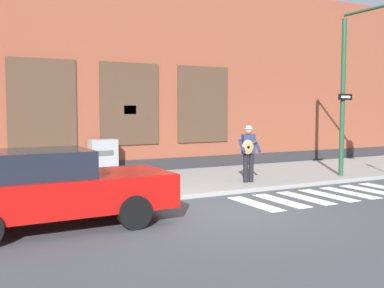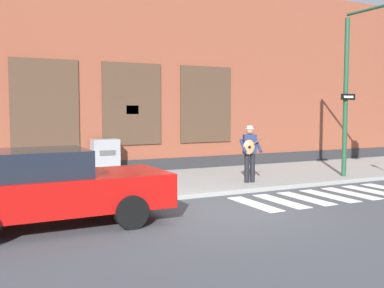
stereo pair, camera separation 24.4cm
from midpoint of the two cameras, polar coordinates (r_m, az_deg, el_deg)
ground_plane at (r=10.23m, az=4.80°, el=-8.64°), size 160.00×160.00×0.00m
sidewalk at (r=13.76m, az=-3.94°, el=-5.02°), size 28.00×4.61×0.12m
building_backdrop at (r=17.67m, az=-9.37°, el=8.26°), size 28.00×4.06×7.06m
crosswalk at (r=12.65m, az=17.51°, el=-6.29°), size 5.20×1.90×0.01m
red_car at (r=9.21m, az=-17.03°, el=-5.37°), size 4.63×2.03×1.53m
busker at (r=13.54m, az=7.85°, el=-0.79°), size 0.72×0.65×1.71m
traffic_light at (r=14.79m, az=23.04°, el=9.89°), size 0.60×3.43×5.32m
utility_box at (r=15.05m, az=-10.50°, el=-1.71°), size 0.87×0.59×1.22m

